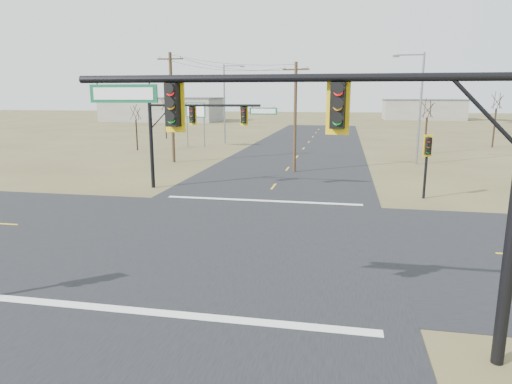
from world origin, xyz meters
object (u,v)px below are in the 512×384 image
at_px(streetlight_c, 226,100).
at_px(bare_tree_a, 135,112).
at_px(mast_arm_far, 196,122).
at_px(bare_tree_c, 428,108).
at_px(utility_pole_far, 172,107).
at_px(streetlight_a, 418,103).
at_px(highway_sign, 195,115).
at_px(mast_arm_near, 352,139).
at_px(pedestal_signal_ne, 427,151).
at_px(bare_tree_d, 497,100).
at_px(bare_tree_b, 165,104).
at_px(utility_pole_near, 295,116).

relative_size(streetlight_c, bare_tree_a, 1.82).
height_order(mast_arm_far, bare_tree_c, bare_tree_c).
distance_m(mast_arm_far, bare_tree_a, 24.74).
relative_size(utility_pole_far, streetlight_c, 1.00).
distance_m(mast_arm_far, streetlight_a, 22.13).
bearing_deg(streetlight_c, highway_sign, -121.97).
relative_size(mast_arm_near, pedestal_signal_ne, 2.64).
bearing_deg(bare_tree_d, pedestal_signal_ne, -112.36).
relative_size(bare_tree_b, bare_tree_c, 1.01).
distance_m(pedestal_signal_ne, bare_tree_a, 35.43).
xyz_separation_m(mast_arm_near, bare_tree_b, (-26.17, 53.46, -0.19)).
bearing_deg(utility_pole_near, bare_tree_b, 129.65).
bearing_deg(bare_tree_c, highway_sign, 176.64).
height_order(streetlight_a, bare_tree_a, streetlight_a).
relative_size(streetlight_a, bare_tree_c, 1.58).
bearing_deg(utility_pole_far, mast_arm_far, -62.39).
bearing_deg(highway_sign, utility_pole_far, -64.44).
height_order(utility_pole_far, bare_tree_b, utility_pole_far).
bearing_deg(highway_sign, bare_tree_d, 27.14).
xyz_separation_m(utility_pole_near, streetlight_c, (-11.42, 21.41, 1.08)).
bearing_deg(bare_tree_b, mast_arm_near, -63.91).
bearing_deg(bare_tree_b, highway_sign, -51.76).
height_order(utility_pole_near, bare_tree_d, utility_pole_near).
bearing_deg(bare_tree_d, mast_arm_near, -109.68).
distance_m(streetlight_a, bare_tree_d, 20.14).
xyz_separation_m(utility_pole_near, bare_tree_d, (22.06, 23.04, 1.08)).
xyz_separation_m(mast_arm_far, bare_tree_c, (18.51, 23.27, 0.44)).
relative_size(mast_arm_far, bare_tree_b, 1.38).
height_order(utility_pole_near, streetlight_a, streetlight_a).
relative_size(utility_pole_near, utility_pole_far, 0.88).
xyz_separation_m(utility_pole_near, utility_pole_far, (-12.03, 3.59, 0.61)).
distance_m(mast_arm_near, streetlight_c, 50.80).
bearing_deg(bare_tree_b, streetlight_a, -31.60).
bearing_deg(utility_pole_far, streetlight_c, 88.04).
relative_size(utility_pole_far, highway_sign, 1.87).
distance_m(mast_arm_far, bare_tree_d, 42.00).
bearing_deg(highway_sign, mast_arm_near, -50.47).
xyz_separation_m(bare_tree_b, bare_tree_c, (34.74, -11.68, -0.13)).
relative_size(utility_pole_far, streetlight_a, 1.01).
distance_m(pedestal_signal_ne, streetlight_a, 15.45).
distance_m(streetlight_a, bare_tree_c, 8.64).
xyz_separation_m(streetlight_c, bare_tree_a, (-8.34, -9.43, -1.30)).
bearing_deg(pedestal_signal_ne, bare_tree_c, 61.92).
bearing_deg(mast_arm_far, streetlight_c, 113.86).
distance_m(utility_pole_far, streetlight_c, 17.84).
bearing_deg(streetlight_c, utility_pole_far, -96.37).
relative_size(mast_arm_far, pedestal_signal_ne, 2.20).
relative_size(mast_arm_far, streetlight_a, 0.88).
distance_m(streetlight_a, bare_tree_a, 30.79).
bearing_deg(streetlight_a, streetlight_c, 138.97).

